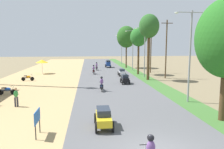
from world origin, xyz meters
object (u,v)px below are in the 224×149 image
street_signboard (37,118)px  streetlamp_mid (145,49)px  median_tree_second (149,27)px  car_sedan_yellow (103,117)px  car_sedan_white (122,72)px  utility_pole_far (166,48)px  streetlamp_near (190,51)px  motorbike_ahead_third (94,70)px  median_tree_third (139,37)px  car_hatchback_black (125,79)px  utility_pole_near (151,50)px  parked_motorbike_second (7,90)px  car_van_blue (108,63)px  streetlamp_farthest (122,47)px  vendor_umbrella (42,61)px  median_tree_fourth (126,37)px  motorbike_ahead_second (102,84)px  pedestrian_on_shoulder (16,96)px  streetlamp_far (133,47)px

street_signboard → streetlamp_mid: bearing=61.0°
median_tree_second → car_sedan_yellow: bearing=-114.0°
car_sedan_white → utility_pole_far: bearing=-23.5°
streetlamp_near → motorbike_ahead_third: (-8.00, 19.52, -3.83)m
median_tree_second → median_tree_third: median_tree_second is taller
median_tree_second → car_hatchback_black: size_ratio=4.76×
car_sedan_white → streetlamp_mid: bearing=-25.3°
utility_pole_near → utility_pole_far: bearing=-86.6°
parked_motorbike_second → car_van_blue: 28.88m
street_signboard → median_tree_third: (11.65, 24.76, 5.38)m
median_tree_third → streetlamp_farthest: size_ratio=1.03×
vendor_umbrella → street_signboard: bearing=-79.0°
median_tree_fourth → street_signboard: bearing=-107.8°
median_tree_third → vendor_umbrella: bearing=171.3°
motorbike_ahead_second → motorbike_ahead_third: same height
pedestrian_on_shoulder → median_tree_second: size_ratio=0.17×
median_tree_second → streetlamp_mid: (0.15, 2.69, -3.10)m
median_tree_second → car_van_blue: bearing=103.4°
car_sedan_yellow → pedestrian_on_shoulder: bearing=142.3°
utility_pole_far → median_tree_third: bearing=125.3°
median_tree_third → streetlamp_near: (0.19, -18.63, -1.80)m
median_tree_second → motorbike_ahead_third: size_ratio=5.30×
parked_motorbike_second → streetlamp_far: size_ratio=0.22×
streetlamp_mid → car_van_blue: (-4.42, 15.30, -3.58)m
motorbike_ahead_third → car_sedan_white: bearing=-30.2°
car_hatchback_black → motorbike_ahead_second: (-3.39, -4.25, 0.11)m
car_van_blue → parked_motorbike_second: bearing=-116.6°
parked_motorbike_second → motorbike_ahead_third: (9.33, 14.82, 0.30)m
utility_pole_far → car_hatchback_black: size_ratio=4.48×
motorbike_ahead_second → streetlamp_farthest: bearing=77.3°
median_tree_third → motorbike_ahead_second: bearing=-118.9°
car_sedan_yellow → car_van_blue: car_van_blue is taller
streetlamp_mid → motorbike_ahead_second: (-7.51, -9.84, -3.75)m
street_signboard → motorbike_ahead_third: motorbike_ahead_third is taller
median_tree_fourth → car_hatchback_black: median_tree_fourth is taller
streetlamp_mid → motorbike_ahead_third: streetlamp_mid is taller
car_hatchback_black → car_sedan_white: size_ratio=0.89×
pedestrian_on_shoulder → median_tree_fourth: (14.65, 29.79, 6.00)m
streetlamp_far → utility_pole_far: (3.08, -10.35, -0.01)m
car_van_blue → median_tree_third: bearing=-70.4°
median_tree_fourth → car_sedan_white: size_ratio=4.14×
median_tree_second → streetlamp_farthest: 26.34m
motorbike_ahead_second → motorbike_ahead_third: 14.14m
streetlamp_farthest → car_van_blue: (-4.42, -8.16, -3.59)m
parked_motorbike_second → pedestrian_on_shoulder: bearing=-62.9°
vendor_umbrella → streetlamp_near: bearing=-51.0°
streetlamp_mid → utility_pole_far: (3.08, -1.21, 0.07)m
streetlamp_farthest → streetlamp_mid: bearing=-90.0°
utility_pole_near → car_hatchback_black: utility_pole_near is taller
car_van_blue → streetlamp_far: bearing=-54.3°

